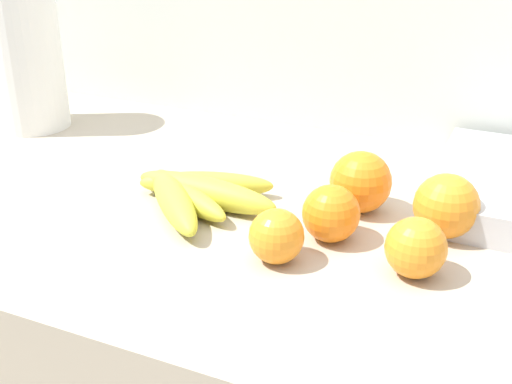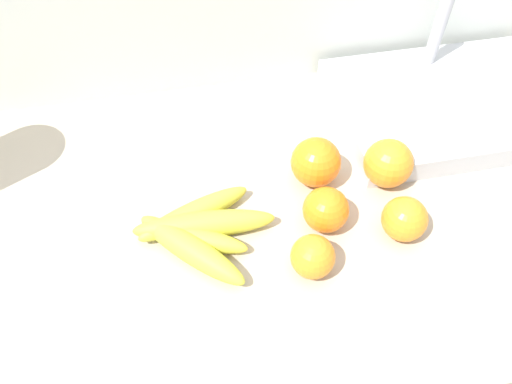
{
  "view_description": "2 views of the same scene",
  "coord_description": "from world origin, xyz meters",
  "px_view_note": "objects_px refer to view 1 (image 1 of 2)",
  "views": [
    {
      "loc": [
        0.27,
        -0.74,
        1.3
      ],
      "look_at": [
        -0.05,
        -0.04,
        0.94
      ],
      "focal_mm": 46.23,
      "sensor_mm": 36.0,
      "label": 1
    },
    {
      "loc": [
        -0.14,
        -0.46,
        1.52
      ],
      "look_at": [
        -0.05,
        -0.03,
        0.99
      ],
      "focal_mm": 33.88,
      "sensor_mm": 36.0,
      "label": 2
    }
  ],
  "objects_px": {
    "paper_towel_roll": "(25,58)",
    "orange_front": "(276,236)",
    "orange_back_left": "(416,248)",
    "orange_center": "(446,206)",
    "orange_back_right": "(361,182)",
    "banana_bunch": "(194,193)",
    "orange_far_right": "(331,213)"
  },
  "relations": [
    {
      "from": "banana_bunch",
      "to": "orange_center",
      "type": "bearing_deg",
      "value": 10.01
    },
    {
      "from": "orange_back_right",
      "to": "banana_bunch",
      "type": "bearing_deg",
      "value": -158.52
    },
    {
      "from": "orange_far_right",
      "to": "banana_bunch",
      "type": "bearing_deg",
      "value": 176.77
    },
    {
      "from": "orange_back_left",
      "to": "orange_back_right",
      "type": "relative_size",
      "value": 0.84
    },
    {
      "from": "orange_front",
      "to": "orange_back_right",
      "type": "height_order",
      "value": "orange_back_right"
    },
    {
      "from": "orange_far_right",
      "to": "orange_center",
      "type": "bearing_deg",
      "value": 28.52
    },
    {
      "from": "orange_back_left",
      "to": "orange_back_right",
      "type": "xyz_separation_m",
      "value": [
        -0.1,
        0.13,
        0.01
      ]
    },
    {
      "from": "orange_front",
      "to": "paper_towel_roll",
      "type": "relative_size",
      "value": 0.23
    },
    {
      "from": "orange_far_right",
      "to": "paper_towel_roll",
      "type": "xyz_separation_m",
      "value": [
        -0.63,
        0.18,
        0.09
      ]
    },
    {
      "from": "orange_far_right",
      "to": "orange_back_right",
      "type": "relative_size",
      "value": 0.86
    },
    {
      "from": "orange_center",
      "to": "orange_front",
      "type": "relative_size",
      "value": 1.25
    },
    {
      "from": "orange_center",
      "to": "orange_far_right",
      "type": "bearing_deg",
      "value": -151.48
    },
    {
      "from": "orange_back_left",
      "to": "orange_back_right",
      "type": "distance_m",
      "value": 0.17
    },
    {
      "from": "paper_towel_roll",
      "to": "orange_front",
      "type": "bearing_deg",
      "value": -23.81
    },
    {
      "from": "orange_center",
      "to": "orange_back_right",
      "type": "height_order",
      "value": "orange_back_right"
    },
    {
      "from": "orange_back_right",
      "to": "orange_far_right",
      "type": "bearing_deg",
      "value": -96.15
    },
    {
      "from": "orange_back_left",
      "to": "orange_center",
      "type": "bearing_deg",
      "value": 82.4
    },
    {
      "from": "orange_back_left",
      "to": "banana_bunch",
      "type": "bearing_deg",
      "value": 170.75
    },
    {
      "from": "banana_bunch",
      "to": "orange_back_left",
      "type": "distance_m",
      "value": 0.32
    },
    {
      "from": "orange_center",
      "to": "paper_towel_roll",
      "type": "height_order",
      "value": "paper_towel_roll"
    },
    {
      "from": "orange_front",
      "to": "orange_back_right",
      "type": "distance_m",
      "value": 0.18
    },
    {
      "from": "orange_back_right",
      "to": "paper_towel_roll",
      "type": "relative_size",
      "value": 0.3
    },
    {
      "from": "orange_front",
      "to": "orange_back_left",
      "type": "bearing_deg",
      "value": 13.0
    },
    {
      "from": "orange_back_left",
      "to": "paper_towel_roll",
      "type": "xyz_separation_m",
      "value": [
        -0.74,
        0.22,
        0.09
      ]
    },
    {
      "from": "banana_bunch",
      "to": "orange_front",
      "type": "height_order",
      "value": "orange_front"
    },
    {
      "from": "banana_bunch",
      "to": "orange_back_right",
      "type": "bearing_deg",
      "value": 21.48
    },
    {
      "from": "orange_back_left",
      "to": "orange_front",
      "type": "relative_size",
      "value": 1.07
    },
    {
      "from": "orange_far_right",
      "to": "paper_towel_roll",
      "type": "bearing_deg",
      "value": 163.67
    },
    {
      "from": "banana_bunch",
      "to": "orange_far_right",
      "type": "relative_size",
      "value": 3.07
    },
    {
      "from": "banana_bunch",
      "to": "paper_towel_roll",
      "type": "height_order",
      "value": "paper_towel_roll"
    },
    {
      "from": "orange_back_left",
      "to": "orange_front",
      "type": "distance_m",
      "value": 0.16
    },
    {
      "from": "orange_back_left",
      "to": "paper_towel_roll",
      "type": "relative_size",
      "value": 0.25
    }
  ]
}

